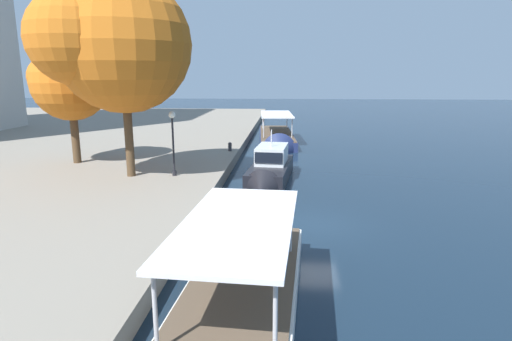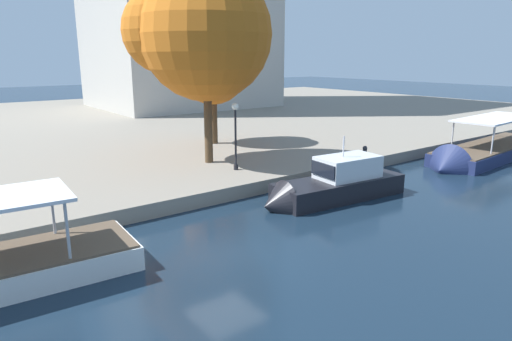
# 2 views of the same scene
# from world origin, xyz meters

# --- Properties ---
(ground_plane) EXTENTS (220.00, 220.00, 0.00)m
(ground_plane) POSITION_xyz_m (0.00, 0.00, 0.00)
(ground_plane) COLOR #142333
(dock_promenade) EXTENTS (120.00, 55.00, 0.75)m
(dock_promenade) POSITION_xyz_m (0.00, 32.67, 0.37)
(dock_promenade) COLOR gray
(dock_promenade) RESTS_ON ground_plane
(motor_yacht_2) EXTENTS (8.42, 3.06, 4.06)m
(motor_yacht_2) POSITION_xyz_m (8.05, 2.32, 0.59)
(motor_yacht_2) COLOR black
(motor_yacht_2) RESTS_ON ground_plane
(tour_boat_3) EXTENTS (14.46, 4.23, 4.20)m
(tour_boat_3) POSITION_xyz_m (23.76, 2.25, 0.36)
(tour_boat_3) COLOR navy
(tour_boat_3) RESTS_ON ground_plane
(mooring_bollard_0) EXTENTS (0.31, 0.31, 0.73)m
(mooring_bollard_0) POSITION_xyz_m (14.86, 5.81, 1.14)
(mooring_bollard_0) COLOR #2D2D33
(mooring_bollard_0) RESTS_ON dock_promenade
(lamp_post) EXTENTS (0.40, 0.40, 3.89)m
(lamp_post) POSITION_xyz_m (6.08, 8.04, 3.19)
(lamp_post) COLOR black
(lamp_post) RESTS_ON dock_promenade
(tree_0) EXTENTS (8.14, 8.37, 11.60)m
(tree_0) POSITION_xyz_m (5.61, 10.98, 8.57)
(tree_0) COLOR #4C3823
(tree_0) RESTS_ON dock_promenade
(tree_1) EXTENTS (5.12, 5.12, 8.06)m
(tree_1) POSITION_xyz_m (9.58, 16.13, 6.40)
(tree_1) COLOR #4C3823
(tree_1) RESTS_ON dock_promenade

